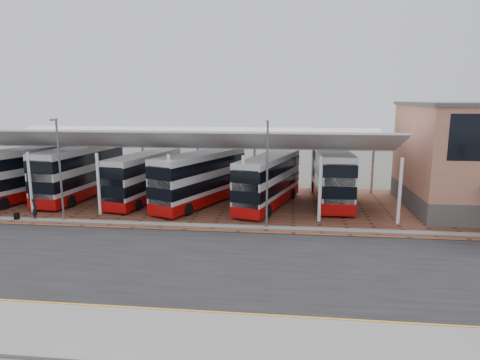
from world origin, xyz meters
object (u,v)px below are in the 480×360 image
Objects in this scene: bus_4 at (268,181)px; pedestrian at (35,209)px; bus_2 at (145,177)px; bus_1 at (81,172)px; bus_5 at (331,176)px; bus_3 at (200,179)px; bus_0 at (27,174)px.

bus_4 is 6.58× the size of pedestrian.
bus_2 reaches higher than pedestrian.
bus_1 is 18.33m from bus_4.
bus_5 is 25.62m from pedestrian.
bus_1 is at bearing -19.23° from pedestrian.
bus_4 is (6.13, 0.10, -0.10)m from bus_3.
bus_4 is 19.41m from pedestrian.
bus_5 is (17.37, 1.67, 0.24)m from bus_2.
bus_0 is 1.05× the size of bus_3.
bus_1 is 1.10× the size of bus_2.
bus_1 is at bearing -167.63° from bus_4.
bus_3 is 13.77m from pedestrian.
bus_4 is at bearing -89.93° from pedestrian.
bus_3 is 0.96× the size of bus_5.
bus_4 is 0.94× the size of bus_5.
bus_0 is at bearing -176.16° from bus_5.
bus_1 reaches higher than bus_3.
bus_2 is at bearing -166.87° from bus_4.
bus_0 is 1.01× the size of bus_5.
bus_5 is (24.01, 1.01, 0.00)m from bus_1.
bus_1 is 8.03m from pedestrian.
bus_5 is (5.74, 2.41, 0.20)m from bus_4.
pedestrian is at bearing -83.62° from bus_1.
pedestrian is (4.74, -6.53, -1.57)m from bus_0.
bus_2 is 5.57m from bus_3.
bus_5 reaches higher than bus_4.
bus_4 reaches higher than pedestrian.
bus_5 is at bearing 35.39° from bus_3.
bus_5 is at bearing 21.76° from bus_0.
bus_3 reaches higher than bus_2.
bus_5 reaches higher than pedestrian.
bus_2 is at bearing 20.52° from bus_0.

